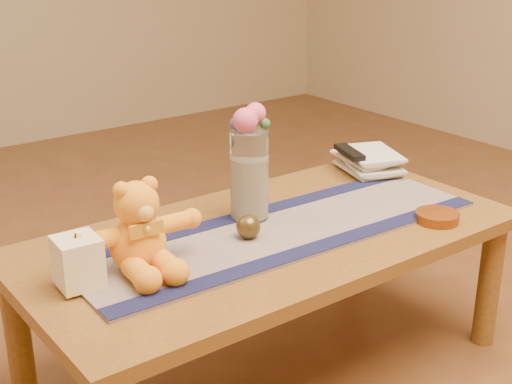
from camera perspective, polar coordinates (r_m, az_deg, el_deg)
floor at (r=2.22m, az=1.07°, el=-13.89°), size 5.50×5.50×0.00m
coffee_table_top at (r=2.00m, az=1.15°, el=-3.71°), size 1.40×0.70×0.04m
table_leg_fr at (r=2.35m, az=18.10°, el=-6.99°), size 0.07×0.07×0.41m
table_leg_bl at (r=2.08m, az=-18.44°, el=-10.92°), size 0.07×0.07×0.41m
table_leg_br at (r=2.69m, az=8.10°, el=-2.62°), size 0.07×0.07×0.41m
persian_runner at (r=1.99m, az=2.11°, el=-3.12°), size 1.21×0.38×0.01m
runner_border_near at (r=1.89m, az=4.78°, el=-4.43°), size 1.20×0.09×0.00m
runner_border_far at (r=2.10m, az=-0.29°, el=-1.69°), size 1.20×0.09×0.00m
teddy_bear at (r=1.76m, az=-9.46°, el=-2.72°), size 0.34×0.29×0.22m
pillar_candle at (r=1.72m, az=-14.02°, el=-5.41°), size 0.11×0.11×0.12m
candle_wick at (r=1.70m, az=-14.21°, el=-3.41°), size 0.00×0.00×0.01m
glass_vase at (r=2.03m, az=-0.54°, el=1.38°), size 0.11×0.11×0.26m
potpourri_fill at (r=2.04m, az=-0.53°, el=0.34°), size 0.09×0.09×0.18m
rose_left at (r=1.96m, az=-0.85°, el=5.74°), size 0.07×0.07×0.07m
rose_right at (r=1.99m, az=-0.06°, el=6.31°), size 0.06×0.06×0.06m
blue_flower_back at (r=2.01m, az=-0.91°, el=5.95°), size 0.04×0.04×0.04m
blue_flower_side at (r=1.98m, az=-1.60°, el=5.46°), size 0.04×0.04×0.04m
leaf_sprig at (r=1.99m, az=0.72°, el=5.48°), size 0.03×0.03×0.03m
bronze_ball at (r=1.93m, az=-0.61°, el=-2.77°), size 0.09×0.09×0.07m
book_bottom at (r=2.46m, az=7.29°, el=1.59°), size 0.22×0.26×0.02m
book_lower at (r=2.45m, az=7.45°, el=1.99°), size 0.24×0.27×0.02m
book_upper at (r=2.45m, az=7.17°, el=2.43°), size 0.21×0.25×0.02m
book_top at (r=2.44m, az=7.45°, el=2.84°), size 0.24×0.27×0.02m
tv_remote at (r=2.43m, az=7.46°, el=3.17°), size 0.09×0.17×0.02m
amber_dish at (r=2.12m, az=14.26°, el=-1.94°), size 0.14×0.14×0.03m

